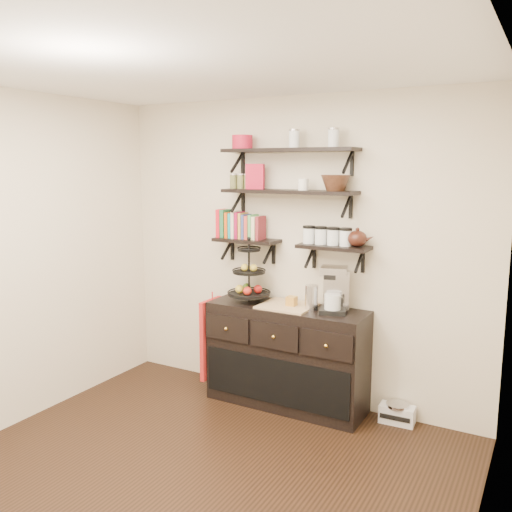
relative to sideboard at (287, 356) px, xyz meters
The scene contains 22 objects.
floor 1.58m from the sideboard, 91.81° to the right, with size 3.50×3.50×0.00m, color black.
ceiling 2.71m from the sideboard, 91.81° to the right, with size 3.50×3.50×0.02m, color white.
back_wall 0.93m from the sideboard, 101.51° to the left, with size 3.50×0.02×2.70m, color beige.
right_wall 2.45m from the sideboard, 41.67° to the right, with size 0.02×3.50×2.70m, color beige.
shelf_top 1.78m from the sideboard, 114.78° to the left, with size 1.20×0.27×0.23m.
shelf_mid 1.43m from the sideboard, 114.78° to the left, with size 1.20×0.27×0.23m.
shelf_low_left 1.09m from the sideboard, 165.97° to the left, with size 0.60×0.25×0.23m.
shelf_low_right 1.05m from the sideboard, 17.44° to the left, with size 0.60×0.25×0.23m.
cookbooks 1.23m from the sideboard, 167.54° to the left, with size 0.43×0.15×0.26m.
glass_canisters 1.11m from the sideboard, 20.54° to the left, with size 0.43×0.10×0.13m.
sideboard is the anchor object (origin of this frame).
fruit_stand 0.74m from the sideboard, behind, with size 0.38×0.38×0.56m.
candle 0.51m from the sideboard, ahead, with size 0.08×0.08×0.08m, color #AC7727.
coffee_maker 0.76m from the sideboard, ahead, with size 0.26×0.25×0.39m.
thermal_carafe 0.61m from the sideboard, ahead, with size 0.11×0.11×0.22m, color silver.
apron 0.74m from the sideboard, behind, with size 0.04×0.32×0.74m, color #9D2010.
radio 1.03m from the sideboard, ahead, with size 0.29×0.20×0.17m.
recipe_box 1.60m from the sideboard, 165.00° to the left, with size 0.16×0.06×0.22m, color #AF142E.
walnut_bowl 1.56m from the sideboard, 14.82° to the left, with size 0.24×0.24×0.13m, color black, non-canonical shape.
ramekins 1.50m from the sideboard, 47.48° to the left, with size 0.09×0.09×0.10m, color white.
teapot 1.23m from the sideboard, 11.37° to the left, with size 0.21×0.16×0.16m, color #32160F, non-canonical shape.
red_pot 1.93m from the sideboard, 168.75° to the left, with size 0.18×0.18×0.12m, color #AF142E.
Camera 1 is at (2.03, -2.58, 2.11)m, focal length 38.00 mm.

